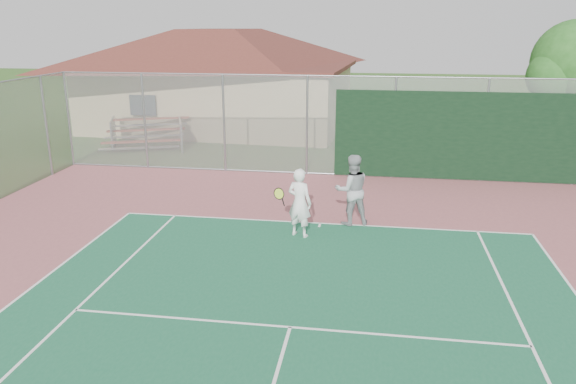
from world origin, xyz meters
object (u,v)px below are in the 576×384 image
object	(u,v)px
clubhouse	(221,69)
player_white_front	(299,203)
player_grey_back	(352,191)
bleachers	(146,133)

from	to	relation	value
clubhouse	player_white_front	world-z (taller)	clubhouse
player_white_front	player_grey_back	world-z (taller)	player_grey_back
player_white_front	player_grey_back	distance (m)	1.67
bleachers	clubhouse	bearing A→B (deg)	49.80
clubhouse	bleachers	distance (m)	6.30
clubhouse	player_grey_back	world-z (taller)	clubhouse
bleachers	player_white_front	distance (m)	12.42
clubhouse	bleachers	xyz separation A→B (m)	(-1.91, -5.53, -2.33)
bleachers	player_grey_back	world-z (taller)	player_grey_back
player_white_front	player_grey_back	size ratio (longest dim) A/B	0.92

